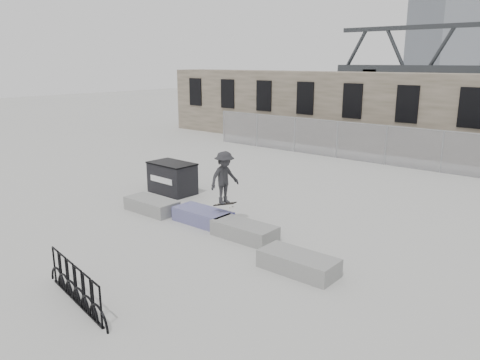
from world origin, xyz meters
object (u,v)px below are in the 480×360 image
at_px(planter_center_left, 203,216).
at_px(bike_rack, 76,285).
at_px(dumpster, 172,178).
at_px(planter_center_right, 244,230).
at_px(planter_offset, 298,262).
at_px(skateboarder, 224,178).
at_px(planter_far_left, 152,205).

bearing_deg(planter_center_left, bike_rack, -74.58).
relative_size(planter_center_left, dumpster, 1.04).
xyz_separation_m(planter_center_left, bike_rack, (1.52, -5.51, 0.19)).
bearing_deg(planter_center_right, planter_center_left, 175.01).
relative_size(planter_offset, skateboarder, 1.11).
relative_size(planter_offset, bike_rack, 0.65).
height_order(planter_center_left, planter_offset, same).
bearing_deg(planter_far_left, dumpster, 120.35).
bearing_deg(bike_rack, planter_center_right, 86.10).
xyz_separation_m(planter_far_left, planter_center_right, (4.10, 0.13, 0.00)).
height_order(planter_offset, dumpster, dumpster).
xyz_separation_m(planter_far_left, planter_offset, (6.60, -0.79, 0.00)).
relative_size(planter_far_left, planter_offset, 1.00).
bearing_deg(planter_center_left, skateboarder, 18.38).
height_order(planter_far_left, dumpster, dumpster).
distance_m(planter_center_right, dumpster, 5.71).
xyz_separation_m(planter_center_right, bike_rack, (-0.36, -5.34, 0.19)).
distance_m(planter_far_left, skateboarder, 3.29).
distance_m(planter_center_left, planter_center_right, 1.89).
relative_size(planter_center_left, planter_center_right, 1.00).
bearing_deg(planter_far_left, planter_center_right, 1.82).
height_order(planter_center_right, dumpster, dumpster).
bearing_deg(dumpster, planter_center_right, -18.62).
bearing_deg(bike_rack, dumpster, 124.16).
bearing_deg(skateboarder, dumpster, 77.77).
bearing_deg(planter_center_right, skateboarder, 160.27).
height_order(planter_far_left, bike_rack, bike_rack).
bearing_deg(dumpster, planter_center_left, -26.01).
height_order(planter_offset, bike_rack, bike_rack).
bearing_deg(bike_rack, planter_far_left, 125.62).
distance_m(planter_center_right, skateboarder, 1.82).
xyz_separation_m(dumpster, bike_rack, (4.97, -7.33, -0.19)).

